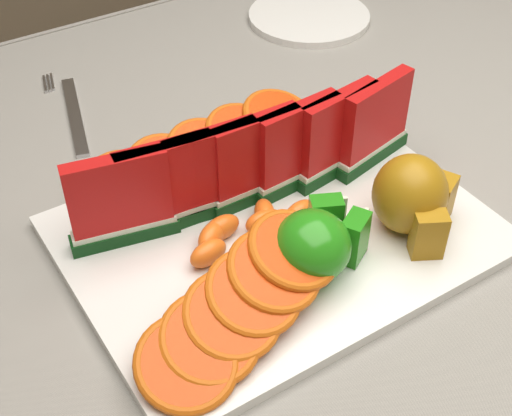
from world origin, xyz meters
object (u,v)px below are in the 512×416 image
object	(u,v)px
platter	(277,234)
fork	(72,112)
apple_cluster	(317,243)
pear_cluster	(413,197)
side_plate	(309,17)

from	to	relation	value
platter	fork	bearing A→B (deg)	105.58
apple_cluster	fork	world-z (taller)	apple_cluster
pear_cluster	side_plate	world-z (taller)	pear_cluster
platter	pear_cluster	bearing A→B (deg)	-30.37
side_plate	fork	size ratio (longest dim) A/B	1.17
platter	pear_cluster	xyz separation A→B (m)	(0.11, -0.07, 0.04)
fork	apple_cluster	bearing A→B (deg)	-76.80
platter	pear_cluster	size ratio (longest dim) A/B	4.11
pear_cluster	platter	bearing A→B (deg)	149.63
platter	apple_cluster	size ratio (longest dim) A/B	3.89
platter	side_plate	world-z (taller)	platter
side_plate	fork	distance (m)	0.39
pear_cluster	side_plate	xyz separation A→B (m)	(0.19, 0.43, -0.05)
side_plate	fork	xyz separation A→B (m)	(-0.39, -0.05, -0.00)
side_plate	platter	bearing A→B (deg)	-129.60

